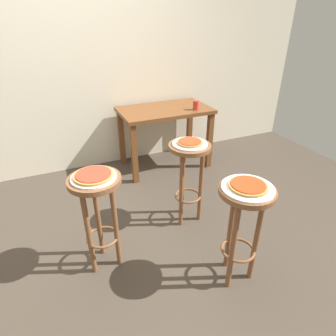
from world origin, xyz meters
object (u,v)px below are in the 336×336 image
at_px(stool_leftside, 189,167).
at_px(cup_near_edge, 196,105).
at_px(serving_plate_leftside, 190,144).
at_px(dining_table, 165,119).
at_px(serving_plate_foreground, 248,188).
at_px(pizza_middle, 93,175).
at_px(serving_plate_middle, 94,177).
at_px(stool_foreground, 243,217).
at_px(stool_middle, 98,205).
at_px(pizza_leftside, 190,142).
at_px(pizza_foreground, 248,186).

relative_size(stool_leftside, cup_near_edge, 7.21).
relative_size(serving_plate_leftside, dining_table, 0.28).
height_order(serving_plate_foreground, pizza_middle, pizza_middle).
bearing_deg(dining_table, pizza_middle, -128.95).
height_order(pizza_middle, dining_table, pizza_middle).
bearing_deg(serving_plate_middle, stool_foreground, -31.32).
relative_size(stool_middle, pizza_middle, 2.92).
xyz_separation_m(pizza_middle, pizza_leftside, (0.81, 0.22, -0.00)).
relative_size(stool_middle, pizza_leftside, 3.64).
bearing_deg(cup_near_edge, pizza_middle, -140.52).
bearing_deg(pizza_middle, serving_plate_leftside, 15.40).
bearing_deg(pizza_foreground, stool_leftside, 90.98).
xyz_separation_m(stool_foreground, pizza_leftside, (-0.01, 0.72, 0.23)).
bearing_deg(stool_foreground, serving_plate_foreground, 180.00).
bearing_deg(stool_leftside, pizza_leftside, 0.00).
bearing_deg(serving_plate_leftside, serving_plate_middle, -164.60).
relative_size(pizza_middle, pizza_leftside, 1.25).
xyz_separation_m(stool_foreground, stool_leftside, (-0.01, 0.72, 0.00)).
xyz_separation_m(pizza_middle, serving_plate_leftside, (0.81, 0.22, -0.02)).
height_order(stool_middle, pizza_leftside, pizza_leftside).
distance_m(stool_middle, serving_plate_middle, 0.22).
distance_m(stool_middle, pizza_leftside, 0.87).
distance_m(pizza_foreground, dining_table, 1.82).
height_order(serving_plate_foreground, serving_plate_leftside, same).
relative_size(serving_plate_middle, cup_near_edge, 2.83).
xyz_separation_m(pizza_middle, cup_near_edge, (1.35, 1.11, 0.01)).
bearing_deg(serving_plate_leftside, pizza_foreground, -89.02).
distance_m(serving_plate_foreground, pizza_middle, 0.96).
height_order(stool_leftside, cup_near_edge, cup_near_edge).
height_order(stool_foreground, stool_middle, same).
bearing_deg(dining_table, pizza_foreground, -97.12).
bearing_deg(serving_plate_middle, cup_near_edge, 39.48).
bearing_deg(serving_plate_foreground, pizza_middle, 148.68).
bearing_deg(cup_near_edge, dining_table, 148.76).
bearing_deg(cup_near_edge, serving_plate_foreground, -108.09).
relative_size(pizza_foreground, serving_plate_middle, 0.80).
distance_m(stool_middle, pizza_middle, 0.23).
bearing_deg(pizza_middle, pizza_leftside, 15.40).
relative_size(serving_plate_foreground, pizza_middle, 1.25).
distance_m(stool_leftside, dining_table, 1.10).
bearing_deg(pizza_middle, pizza_foreground, -31.32).
bearing_deg(stool_middle, serving_plate_foreground, -31.32).
relative_size(stool_middle, dining_table, 0.72).
bearing_deg(stool_leftside, dining_table, 77.55).
height_order(serving_plate_foreground, cup_near_edge, cup_near_edge).
bearing_deg(stool_middle, cup_near_edge, 39.48).
bearing_deg(pizza_foreground, stool_foreground, 0.00).
relative_size(pizza_foreground, stool_middle, 0.31).
distance_m(pizza_middle, dining_table, 1.67).
bearing_deg(pizza_leftside, serving_plate_middle, -164.60).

